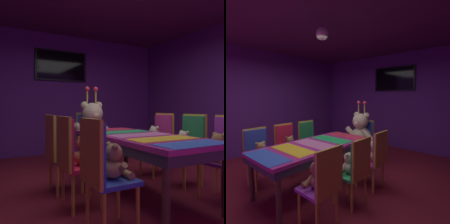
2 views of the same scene
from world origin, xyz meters
The scene contains 20 objects.
ground_plane centered at (0.00, 0.00, 0.00)m, with size 7.90×7.90×0.00m, color maroon.
wall_back centered at (0.00, 3.20, 1.40)m, with size 5.20×0.12×2.80m, color #59267F.
wall_left centered at (-2.60, 0.00, 1.40)m, with size 0.12×6.40×2.80m, color #59267F.
ceiling_panel centered at (0.00, 0.00, 2.80)m, with size 5.20×6.40×0.04m, color #4C1E4C.
banquet_table centered at (0.00, 0.00, 0.65)m, with size 0.90×2.02×0.75m.
chair_left_0 centered at (-0.85, -0.59, 0.60)m, with size 0.42×0.41×0.98m.
teddy_left_0 centered at (-0.70, -0.59, 0.59)m, with size 0.26×0.33×0.31m.
chair_left_1 centered at (-0.88, 0.01, 0.60)m, with size 0.42×0.41×0.98m.
teddy_left_1 centered at (-0.74, 0.01, 0.59)m, with size 0.25×0.32×0.31m.
chair_left_2 centered at (-0.87, 0.57, 0.60)m, with size 0.42×0.41×0.98m.
chair_right_0 centered at (0.85, -0.58, 0.60)m, with size 0.42×0.41×0.98m.
teddy_right_0 centered at (0.70, -0.58, 0.60)m, with size 0.27×0.35×0.33m.
chair_right_1 centered at (0.88, 0.01, 0.60)m, with size 0.42×0.41×0.98m.
teddy_right_1 centered at (0.74, 0.01, 0.59)m, with size 0.25×0.32×0.30m.
chair_right_2 centered at (0.85, 0.60, 0.60)m, with size 0.42×0.41×0.98m.
teddy_right_2 centered at (0.71, 0.60, 0.60)m, with size 0.27×0.34×0.33m.
throne_chair centered at (0.00, 1.54, 0.60)m, with size 0.41×0.42×0.98m.
king_teddy_bear centered at (0.00, 1.37, 0.77)m, with size 0.76×0.59×0.98m.
wall_tv centered at (0.00, 3.11, 2.05)m, with size 1.21×0.06×0.70m.
pendant_light centered at (0.11, 0.10, 2.55)m, with size 0.20×0.20×0.20m, color white.
Camera 2 is at (2.25, -1.94, 1.56)m, focal length 28.43 mm.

